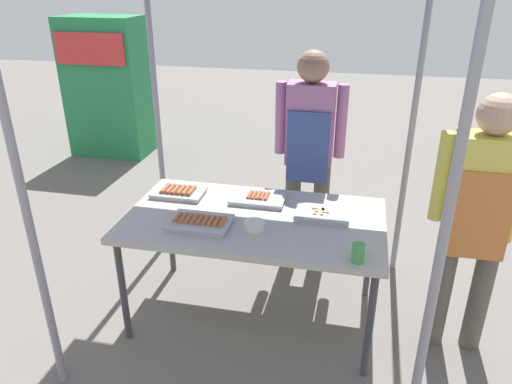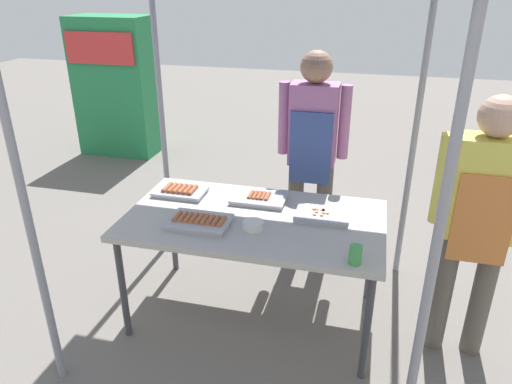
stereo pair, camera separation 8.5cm
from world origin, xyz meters
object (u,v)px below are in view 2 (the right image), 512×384
Objects in this scene: stall_table at (254,225)px; vendor_woman at (312,144)px; customer_nearby at (479,213)px; drink_cup_near_edge at (355,255)px; tray_spring_rolls at (180,191)px; neighbor_stall_left at (117,86)px; tray_pork_links at (199,221)px; tray_meat_skewers at (322,215)px; tray_grilled_sausages at (259,198)px; condiment_bowl at (253,225)px.

vendor_woman is at bearing 73.07° from stall_table.
drink_cup_near_edge is at bearing -149.23° from customer_nearby.
tray_spring_rolls is 3.24m from neighbor_stall_left.
tray_pork_links is 0.23× the size of customer_nearby.
tray_pork_links is (-0.71, -0.27, 0.00)m from tray_meat_skewers.
condiment_bowl is (0.06, -0.39, 0.00)m from tray_grilled_sausages.
stall_table is 4.54× the size of tray_spring_rolls.
tray_pork_links is at bearing -53.75° from neighbor_stall_left.
tray_grilled_sausages is 0.23× the size of customer_nearby.
drink_cup_near_edge is at bearing -30.53° from stall_table.
drink_cup_near_edge is 4.47m from neighbor_stall_left.
customer_nearby reaches higher than drink_cup_near_edge.
vendor_woman is 1.30m from customer_nearby.
vendor_woman is (0.21, 0.94, 0.21)m from condiment_bowl.
drink_cup_near_edge is 1.25m from vendor_woman.
tray_spring_rolls is at bearing -53.77° from neighbor_stall_left.
drink_cup_near_edge is at bearing -42.90° from tray_grilled_sausages.
customer_nearby is (0.63, 0.38, 0.14)m from drink_cup_near_edge.
neighbor_stall_left is (-2.90, 2.72, 0.08)m from tray_meat_skewers.
tray_grilled_sausages is at bearing 161.83° from tray_meat_skewers.
tray_grilled_sausages is 0.65m from vendor_woman.
tray_spring_rolls is 2.83× the size of condiment_bowl.
customer_nearby reaches higher than tray_spring_rolls.
drink_cup_near_edge is 0.06× the size of neighbor_stall_left.
condiment_bowl is 0.65m from drink_cup_near_edge.
vendor_woman is (-0.17, 0.70, 0.22)m from tray_meat_skewers.
tray_pork_links is 0.47m from tray_spring_rolls.
condiment_bowl is at bearing -49.60° from neighbor_stall_left.
vendor_woman is (-0.40, 1.17, 0.18)m from drink_cup_near_edge.
drink_cup_near_edge is 0.06× the size of vendor_woman.
customer_nearby reaches higher than tray_pork_links.
vendor_woman reaches higher than drink_cup_near_edge.
tray_grilled_sausages is 0.98× the size of tray_pork_links.
drink_cup_near_edge reaches higher than stall_table.
neighbor_stall_left reaches higher than tray_spring_rolls.
drink_cup_near_edge is (0.66, -0.62, 0.03)m from tray_grilled_sausages.
vendor_woman is at bearing 103.69° from tray_meat_skewers.
neighbor_stall_left is (-2.52, 2.96, 0.07)m from condiment_bowl.
neighbor_stall_left is at bearing 126.23° from tray_spring_rolls.
tray_grilled_sausages is 0.22× the size of neighbor_stall_left.
tray_spring_rolls is (-0.28, 0.38, 0.00)m from tray_pork_links.
drink_cup_near_edge is (0.23, -0.47, 0.04)m from tray_meat_skewers.
tray_spring_rolls is at bearing 149.94° from condiment_bowl.
neighbor_stall_left is at bearing 134.39° from drink_cup_near_edge.
neighbor_stall_left is (-3.13, 3.20, 0.04)m from drink_cup_near_edge.
tray_spring_rolls is 1.87m from customer_nearby.
vendor_woman is (0.82, 0.59, 0.21)m from tray_spring_rolls.
tray_grilled_sausages reaches higher than stall_table.
tray_spring_rolls is at bearing 35.60° from vendor_woman.
tray_meat_skewers is 0.21× the size of customer_nearby.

